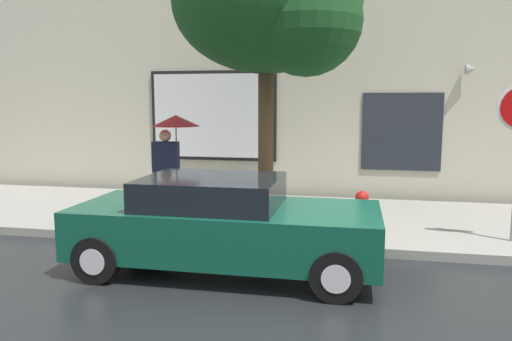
# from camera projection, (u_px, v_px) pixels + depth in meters

# --- Properties ---
(ground_plane) EXTENTS (60.00, 60.00, 0.00)m
(ground_plane) POSITION_uv_depth(u_px,v_px,m) (316.00, 276.00, 6.79)
(ground_plane) COLOR black
(sidewalk) EXTENTS (20.00, 4.00, 0.15)m
(sidewalk) POSITION_uv_depth(u_px,v_px,m) (328.00, 220.00, 9.69)
(sidewalk) COLOR gray
(sidewalk) RESTS_ON ground
(building_facade) EXTENTS (20.00, 0.67, 7.00)m
(building_facade) POSITION_uv_depth(u_px,v_px,m) (336.00, 56.00, 11.64)
(building_facade) COLOR beige
(building_facade) RESTS_ON ground
(parked_car) EXTENTS (4.26, 1.85, 1.35)m
(parked_car) POSITION_uv_depth(u_px,v_px,m) (224.00, 224.00, 6.95)
(parked_car) COLOR #0F4C38
(parked_car) RESTS_ON ground
(fire_hydrant) EXTENTS (0.30, 0.44, 0.76)m
(fire_hydrant) POSITION_uv_depth(u_px,v_px,m) (361.00, 213.00, 8.30)
(fire_hydrant) COLOR red
(fire_hydrant) RESTS_ON sidewalk
(pedestrian_with_umbrella) EXTENTS (0.95, 0.94, 1.99)m
(pedestrian_with_umbrella) POSITION_uv_depth(u_px,v_px,m) (172.00, 137.00, 9.58)
(pedestrian_with_umbrella) COLOR black
(pedestrian_with_umbrella) RESTS_ON sidewalk
(street_tree) EXTENTS (3.30, 2.81, 5.21)m
(street_tree) POSITION_uv_depth(u_px,v_px,m) (274.00, 6.00, 8.33)
(street_tree) COLOR #4C3823
(street_tree) RESTS_ON sidewalk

